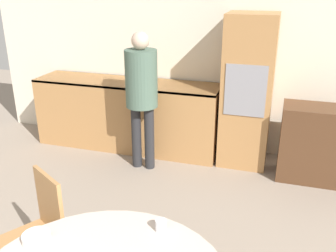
{
  "coord_description": "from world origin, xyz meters",
  "views": [
    {
      "loc": [
        0.87,
        0.07,
        2.2
      ],
      "look_at": [
        0.03,
        2.79,
        1.08
      ],
      "focal_mm": 40.0,
      "sensor_mm": 36.0,
      "label": 1
    }
  ],
  "objects_px": {
    "oven_unit": "(247,92)",
    "bowl_near": "(37,238)",
    "chair_far_left": "(40,228)",
    "sideboard": "(323,145)",
    "person_standing": "(142,88)",
    "cup": "(161,225)"
  },
  "relations": [
    {
      "from": "cup",
      "to": "oven_unit",
      "type": "bearing_deg",
      "value": 84.59
    },
    {
      "from": "oven_unit",
      "to": "bowl_near",
      "type": "relative_size",
      "value": 10.94
    },
    {
      "from": "chair_far_left",
      "to": "cup",
      "type": "relative_size",
      "value": 11.84
    },
    {
      "from": "sideboard",
      "to": "cup",
      "type": "distance_m",
      "value": 2.67
    },
    {
      "from": "chair_far_left",
      "to": "bowl_near",
      "type": "height_order",
      "value": "chair_far_left"
    },
    {
      "from": "oven_unit",
      "to": "person_standing",
      "type": "distance_m",
      "value": 1.29
    },
    {
      "from": "cup",
      "to": "sideboard",
      "type": "bearing_deg",
      "value": 64.18
    },
    {
      "from": "sideboard",
      "to": "person_standing",
      "type": "xyz_separation_m",
      "value": [
        -2.07,
        -0.3,
        0.58
      ]
    },
    {
      "from": "sideboard",
      "to": "bowl_near",
      "type": "distance_m",
      "value": 3.28
    },
    {
      "from": "sideboard",
      "to": "cup",
      "type": "height_order",
      "value": "sideboard"
    },
    {
      "from": "chair_far_left",
      "to": "person_standing",
      "type": "height_order",
      "value": "person_standing"
    },
    {
      "from": "cup",
      "to": "bowl_near",
      "type": "xyz_separation_m",
      "value": [
        -0.68,
        -0.32,
        -0.01
      ]
    },
    {
      "from": "sideboard",
      "to": "chair_far_left",
      "type": "xyz_separation_m",
      "value": [
        -2.08,
        -2.36,
        0.08
      ]
    },
    {
      "from": "chair_far_left",
      "to": "cup",
      "type": "bearing_deg",
      "value": 29.56
    },
    {
      "from": "person_standing",
      "to": "cup",
      "type": "relative_size",
      "value": 21.29
    },
    {
      "from": "oven_unit",
      "to": "person_standing",
      "type": "relative_size",
      "value": 1.11
    },
    {
      "from": "sideboard",
      "to": "chair_far_left",
      "type": "height_order",
      "value": "chair_far_left"
    },
    {
      "from": "person_standing",
      "to": "cup",
      "type": "height_order",
      "value": "person_standing"
    },
    {
      "from": "oven_unit",
      "to": "chair_far_left",
      "type": "bearing_deg",
      "value": -114.41
    },
    {
      "from": "oven_unit",
      "to": "bowl_near",
      "type": "xyz_separation_m",
      "value": [
        -0.93,
        -2.94,
        -0.17
      ]
    },
    {
      "from": "bowl_near",
      "to": "person_standing",
      "type": "bearing_deg",
      "value": 95.68
    },
    {
      "from": "chair_far_left",
      "to": "bowl_near",
      "type": "xyz_separation_m",
      "value": [
        0.25,
        -0.35,
        0.23
      ]
    }
  ]
}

